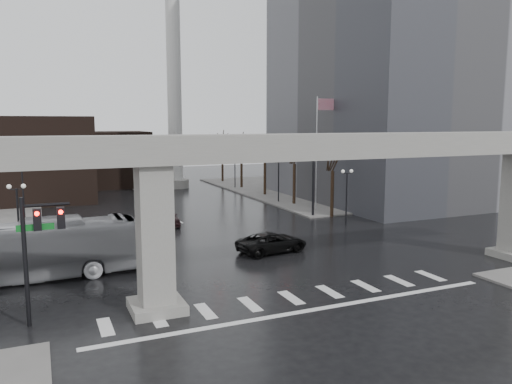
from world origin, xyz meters
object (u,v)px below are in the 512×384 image
Objects in this scene: signal_mast_arm at (279,159)px; far_car at (166,217)px; city_bus at (30,251)px; pickup_truck at (272,242)px.

signal_mast_arm reaches higher than far_car.
signal_mast_arm is at bearing -63.55° from city_bus.
signal_mast_arm is at bearing -36.31° from pickup_truck.
city_bus is 16.87m from far_car.
far_car is (11.14, 12.62, -0.99)m from city_bus.
pickup_truck is at bearing -90.00° from city_bus.
far_car reaches higher than pickup_truck.
pickup_truck is 0.41× the size of city_bus.
city_bus is (-21.74, -10.88, -4.04)m from signal_mast_arm.
city_bus is at bearing 82.19° from pickup_truck.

